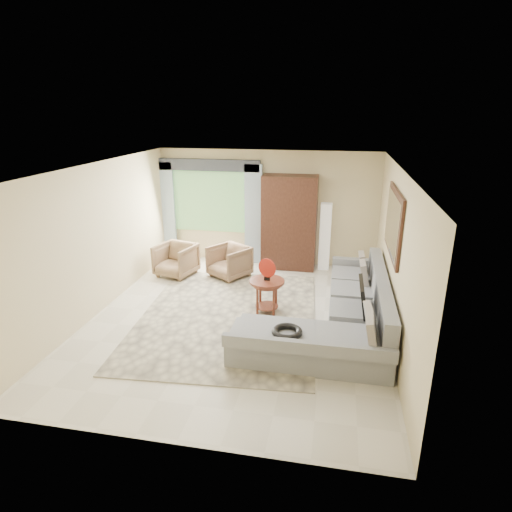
% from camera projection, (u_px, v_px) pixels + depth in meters
% --- Properties ---
extents(ground, '(6.00, 6.00, 0.00)m').
position_uv_depth(ground, '(238.00, 319.00, 7.43)').
color(ground, silver).
rests_on(ground, ground).
extents(area_rug, '(3.27, 4.20, 0.02)m').
position_uv_depth(area_rug, '(228.00, 316.00, 7.51)').
color(area_rug, beige).
rests_on(area_rug, ground).
extents(sectional_sofa, '(2.30, 3.46, 0.90)m').
position_uv_depth(sectional_sofa, '(343.00, 318.00, 6.86)').
color(sectional_sofa, gray).
rests_on(sectional_sofa, ground).
extents(tv_screen, '(0.14, 0.74, 0.48)m').
position_uv_depth(tv_screen, '(363.00, 296.00, 6.58)').
color(tv_screen, black).
rests_on(tv_screen, sectional_sofa).
extents(garden_hose, '(0.43, 0.43, 0.09)m').
position_uv_depth(garden_hose, '(287.00, 332.00, 5.89)').
color(garden_hose, black).
rests_on(garden_hose, sectional_sofa).
extents(coffee_table, '(0.62, 0.62, 0.62)m').
position_uv_depth(coffee_table, '(267.00, 296.00, 7.56)').
color(coffee_table, '#4D1D14').
rests_on(coffee_table, ground).
extents(red_disc, '(0.32, 0.15, 0.34)m').
position_uv_depth(red_disc, '(267.00, 268.00, 7.39)').
color(red_disc, '#A01B10').
rests_on(red_disc, coffee_table).
extents(armchair_left, '(0.93, 0.95, 0.71)m').
position_uv_depth(armchair_left, '(176.00, 260.00, 9.25)').
color(armchair_left, '#866649').
rests_on(armchair_left, ground).
extents(armchair_right, '(1.03, 1.04, 0.69)m').
position_uv_depth(armchair_right, '(229.00, 262.00, 9.17)').
color(armchair_right, '#865E49').
rests_on(armchair_right, ground).
extents(potted_plant, '(0.48, 0.43, 0.48)m').
position_uv_depth(potted_plant, '(180.00, 248.00, 10.37)').
color(potted_plant, '#999999').
rests_on(potted_plant, ground).
extents(armoire, '(1.20, 0.55, 2.10)m').
position_uv_depth(armoire, '(289.00, 223.00, 9.52)').
color(armoire, black).
rests_on(armoire, ground).
extents(floor_lamp, '(0.24, 0.24, 1.50)m').
position_uv_depth(floor_lamp, '(325.00, 237.00, 9.53)').
color(floor_lamp, silver).
rests_on(floor_lamp, ground).
extents(window, '(1.80, 0.04, 1.40)m').
position_uv_depth(window, '(210.00, 202.00, 9.97)').
color(window, '#669E59').
rests_on(window, wall_back).
extents(curtain_left, '(0.40, 0.08, 2.30)m').
position_uv_depth(curtain_left, '(167.00, 211.00, 10.16)').
color(curtain_left, '#9EB7CC').
rests_on(curtain_left, ground).
extents(curtain_right, '(0.40, 0.08, 2.30)m').
position_uv_depth(curtain_right, '(253.00, 215.00, 9.78)').
color(curtain_right, '#9EB7CC').
rests_on(curtain_right, ground).
extents(valance, '(2.40, 0.12, 0.26)m').
position_uv_depth(valance, '(208.00, 165.00, 9.63)').
color(valance, '#1E232D').
rests_on(valance, wall_back).
extents(wall_mirror, '(0.05, 1.70, 1.05)m').
position_uv_depth(wall_mirror, '(393.00, 223.00, 6.75)').
color(wall_mirror, black).
rests_on(wall_mirror, wall_right).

